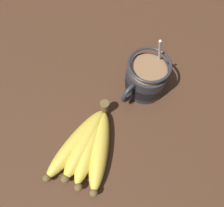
# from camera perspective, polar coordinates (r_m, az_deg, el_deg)

# --- Properties ---
(table) EXTENTS (1.16, 1.16, 0.03)m
(table) POSITION_cam_1_polar(r_m,az_deg,el_deg) (0.51, 2.96, -3.84)
(table) COLOR #422819
(table) RESTS_ON ground
(coffee_mug) EXTENTS (0.14, 0.09, 0.15)m
(coffee_mug) POSITION_cam_1_polar(r_m,az_deg,el_deg) (0.50, 8.84, 6.40)
(coffee_mug) COLOR #28282D
(coffee_mug) RESTS_ON table
(banana_bunch) EXTENTS (0.20, 0.14, 0.04)m
(banana_bunch) POSITION_cam_1_polar(r_m,az_deg,el_deg) (0.45, -6.30, -10.82)
(banana_bunch) COLOR brown
(banana_bunch) RESTS_ON table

